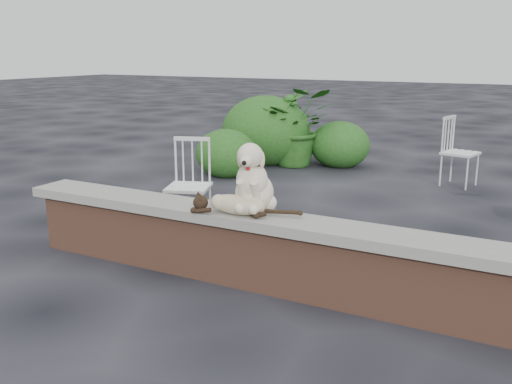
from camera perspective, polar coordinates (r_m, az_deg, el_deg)
The scene contains 10 objects.
ground at distance 4.25m, azimuth 10.74°, elevation -11.33°, with size 60.00×60.00×0.00m, color black.
brick_wall at distance 4.14m, azimuth 10.89°, elevation -8.21°, with size 6.00×0.30×0.50m, color brown.
capstone at distance 4.04m, azimuth 11.08°, elevation -4.40°, with size 6.20×0.40×0.08m, color slate.
dog at distance 4.37m, azimuth -0.16°, elevation 1.66°, with size 0.37×0.49×0.57m, color beige, non-canonical shape.
cat at distance 4.33m, azimuth -2.02°, elevation -1.16°, with size 1.01×0.24×0.17m, color tan, non-canonical shape.
chair_e at distance 8.14m, azimuth 19.94°, elevation 3.83°, with size 0.56×0.56×0.94m, color white, non-canonical shape.
chair_a at distance 5.78m, azimuth -6.82°, elevation 0.66°, with size 0.56×0.56×0.94m, color white, non-canonical shape.
potted_plant_a at distance 9.06m, azimuth 4.17°, elevation 6.60°, with size 1.13×0.98×1.25m, color #204614.
potted_plant_b at distance 9.19m, azimuth 3.54°, elevation 6.60°, with size 0.68×0.68×1.21m, color #204614.
shrubbery at distance 9.08m, azimuth 1.76°, elevation 5.56°, with size 2.39×2.32×1.16m.
Camera 1 is at (1.07, -3.69, 1.81)m, focal length 39.62 mm.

